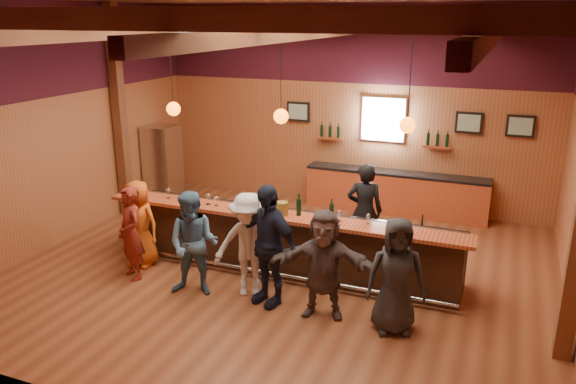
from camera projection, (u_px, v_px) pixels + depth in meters
name	position (u px, v px, depth m)	size (l,w,h in m)	color
room	(282.00, 83.00, 8.81)	(9.04, 9.00, 4.52)	brown
bar_counter	(286.00, 240.00, 9.70)	(6.30, 1.07, 1.11)	black
back_bar_cabinet	(395.00, 192.00, 12.45)	(4.00, 0.52, 0.95)	#97381B
window	(383.00, 119.00, 12.32)	(0.95, 0.09, 0.95)	silver
framed_pictures	(423.00, 120.00, 11.99)	(5.35, 0.05, 0.45)	black
wine_shelves	(382.00, 139.00, 12.39)	(3.00, 0.18, 0.30)	#97381B
pendant_lights	(281.00, 116.00, 8.91)	(4.24, 0.24, 1.37)	black
stainless_fridge	(163.00, 163.00, 13.21)	(0.70, 0.70, 1.80)	silver
customer_orange	(139.00, 224.00, 9.76)	(0.76, 0.49, 1.55)	#C14E12
customer_redvest	(131.00, 233.00, 9.27)	(0.58, 0.38, 1.59)	maroon
customer_denim	(194.00, 244.00, 8.71)	(0.82, 0.64, 1.68)	#446888
customer_white	(249.00, 245.00, 8.69)	(1.08, 0.62, 1.68)	beige
customer_navy	(268.00, 245.00, 8.40)	(1.11, 0.46, 1.90)	black
customer_brown	(324.00, 264.00, 8.07)	(1.52, 0.48, 1.64)	#4F413F
customer_dark	(396.00, 276.00, 7.66)	(0.82, 0.53, 1.67)	#232325
bartender	(364.00, 211.00, 10.07)	(0.64, 0.42, 1.76)	black
ice_bucket	(282.00, 208.00, 9.17)	(0.20, 0.20, 0.22)	brown
bottle_a	(299.00, 207.00, 9.13)	(0.08, 0.08, 0.37)	black
bottle_b	(332.00, 211.00, 8.99)	(0.07, 0.07, 0.33)	black
glass_a	(136.00, 189.00, 10.11)	(0.08, 0.08, 0.18)	silver
glass_b	(168.00, 191.00, 9.99)	(0.08, 0.08, 0.18)	silver
glass_c	(208.00, 197.00, 9.67)	(0.09, 0.09, 0.19)	silver
glass_d	(216.00, 199.00, 9.60)	(0.08, 0.08, 0.17)	silver
glass_e	(267.00, 205.00, 9.31)	(0.08, 0.08, 0.17)	silver
glass_f	(339.00, 213.00, 8.87)	(0.08, 0.08, 0.19)	silver
glass_g	(368.00, 217.00, 8.76)	(0.07, 0.07, 0.16)	silver
glass_h	(404.00, 222.00, 8.47)	(0.09, 0.09, 0.20)	silver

